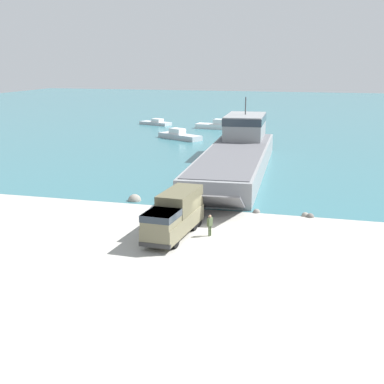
# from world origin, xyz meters

# --- Properties ---
(ground_plane) EXTENTS (240.00, 240.00, 0.00)m
(ground_plane) POSITION_xyz_m (0.00, 0.00, 0.00)
(ground_plane) COLOR #A8A59E
(water_surface) EXTENTS (240.00, 180.00, 0.01)m
(water_surface) POSITION_xyz_m (0.00, 95.62, 0.00)
(water_surface) COLOR #336B75
(water_surface) RESTS_ON ground_plane
(landing_craft) EXTENTS (9.27, 37.91, 8.18)m
(landing_craft) POSITION_xyz_m (-2.42, 24.91, 2.04)
(landing_craft) COLOR gray
(landing_craft) RESTS_ON ground_plane
(military_truck) EXTENTS (2.79, 8.10, 3.30)m
(military_truck) POSITION_xyz_m (-2.25, -2.26, 1.70)
(military_truck) COLOR #6B664C
(military_truck) RESTS_ON ground_plane
(soldier_on_ramp) EXTENTS (0.41, 0.50, 1.68)m
(soldier_on_ramp) POSITION_xyz_m (0.38, -1.58, 0.97)
(soldier_on_ramp) COLOR #475638
(soldier_on_ramp) RESTS_ON ground_plane
(moored_boat_a) EXTENTS (8.50, 6.28, 1.76)m
(moored_boat_a) POSITION_xyz_m (-16.44, 46.87, 0.58)
(moored_boat_a) COLOR #B7BABF
(moored_boat_a) RESTS_ON ground_plane
(moored_boat_b) EXTENTS (7.15, 4.50, 1.28)m
(moored_boat_b) POSITION_xyz_m (-26.84, 64.84, 0.42)
(moored_boat_b) COLOR #B7BABF
(moored_boat_b) RESTS_ON ground_plane
(moored_boat_c) EXTENTS (8.63, 3.51, 1.87)m
(moored_boat_c) POSITION_xyz_m (-13.09, 61.95, 0.62)
(moored_boat_c) COLOR white
(moored_boat_c) RESTS_ON ground_plane
(shoreline_rock_a) EXTENTS (1.27, 1.27, 1.27)m
(shoreline_rock_a) POSITION_xyz_m (-9.01, 6.72, 0.00)
(shoreline_rock_a) COLOR gray
(shoreline_rock_a) RESTS_ON ground_plane
(shoreline_rock_b) EXTENTS (0.66, 0.66, 0.66)m
(shoreline_rock_b) POSITION_xyz_m (7.15, 5.81, 0.00)
(shoreline_rock_b) COLOR gray
(shoreline_rock_b) RESTS_ON ground_plane
(shoreline_rock_c) EXTENTS (0.65, 0.65, 0.65)m
(shoreline_rock_c) POSITION_xyz_m (2.90, 5.79, 0.00)
(shoreline_rock_c) COLOR gray
(shoreline_rock_c) RESTS_ON ground_plane
(shoreline_rock_d) EXTENTS (0.67, 0.67, 0.67)m
(shoreline_rock_d) POSITION_xyz_m (7.58, 5.59, 0.00)
(shoreline_rock_d) COLOR #66605B
(shoreline_rock_d) RESTS_ON ground_plane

